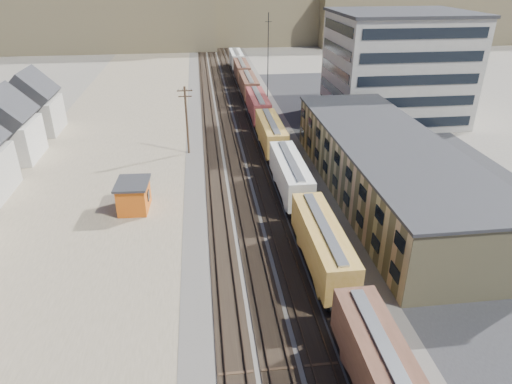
{
  "coord_description": "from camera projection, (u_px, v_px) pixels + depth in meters",
  "views": [
    {
      "loc": [
        -6.39,
        -22.43,
        25.2
      ],
      "look_at": [
        -0.9,
        21.8,
        3.0
      ],
      "focal_mm": 32.0,
      "sensor_mm": 36.0,
      "label": 1
    }
  ],
  "objects": [
    {
      "name": "asphalt_lot",
      "position": [
        403.0,
        161.0,
        65.37
      ],
      "size": [
        26.0,
        120.0,
        0.04
      ],
      "primitive_type": "cube",
      "color": "#232326",
      "rests_on": "ground"
    },
    {
      "name": "freight_train",
      "position": [
        264.0,
        118.0,
        74.71
      ],
      "size": [
        3.0,
        119.74,
        4.46
      ],
      "color": "black",
      "rests_on": "ground"
    },
    {
      "name": "parked_car_blue",
      "position": [
        395.0,
        150.0,
        67.01
      ],
      "size": [
        6.05,
        6.04,
        1.63
      ],
      "primitive_type": "imported",
      "rotation": [
        0.0,
        0.0,
        0.79
      ],
      "color": "navy",
      "rests_on": "ground"
    },
    {
      "name": "rail_tracks",
      "position": [
        237.0,
        133.0,
        76.17
      ],
      "size": [
        11.4,
        200.0,
        0.24
      ],
      "color": "black",
      "rests_on": "ground"
    },
    {
      "name": "maintenance_shed",
      "position": [
        134.0,
        195.0,
        51.77
      ],
      "size": [
        3.85,
        4.86,
        3.44
      ],
      "color": "#C85612",
      "rests_on": "ground"
    },
    {
      "name": "ground",
      "position": [
        307.0,
        367.0,
        31.86
      ],
      "size": [
        300.0,
        300.0,
        0.0
      ],
      "primitive_type": "plane",
      "color": "#6B6356",
      "rests_on": "ground"
    },
    {
      "name": "dirt_yard",
      "position": [
        108.0,
        162.0,
        65.18
      ],
      "size": [
        24.0,
        180.0,
        0.03
      ],
      "primitive_type": "cube",
      "color": "#7B6D55",
      "rests_on": "ground"
    },
    {
      "name": "office_tower",
      "position": [
        396.0,
        67.0,
        79.63
      ],
      "size": [
        22.6,
        18.6,
        18.45
      ],
      "color": "#9E998E",
      "rests_on": "ground"
    },
    {
      "name": "warehouse",
      "position": [
        385.0,
        168.0,
        54.09
      ],
      "size": [
        12.4,
        40.4,
        7.25
      ],
      "color": "tan",
      "rests_on": "ground"
    },
    {
      "name": "ballast_bed",
      "position": [
        241.0,
        133.0,
        76.26
      ],
      "size": [
        18.0,
        200.0,
        0.06
      ],
      "primitive_type": "cube",
      "color": "#4C4742",
      "rests_on": "ground"
    },
    {
      "name": "parked_car_far",
      "position": [
        409.0,
        127.0,
        76.69
      ],
      "size": [
        2.63,
        4.6,
        1.48
      ],
      "primitive_type": "imported",
      "rotation": [
        0.0,
        0.0,
        -0.22
      ],
      "color": "white",
      "rests_on": "ground"
    },
    {
      "name": "radio_mast",
      "position": [
        268.0,
        65.0,
        81.75
      ],
      "size": [
        1.2,
        0.16,
        18.0
      ],
      "color": "black",
      "rests_on": "ground"
    },
    {
      "name": "utility_pole_north",
      "position": [
        187.0,
        119.0,
        65.87
      ],
      "size": [
        2.2,
        0.32,
        10.0
      ],
      "color": "#382619",
      "rests_on": "ground"
    }
  ]
}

